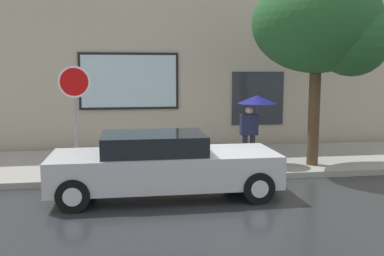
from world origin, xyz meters
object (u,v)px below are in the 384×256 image
Objects in this scene: parked_car at (163,165)px; stop_sign at (75,98)px; street_tree at (324,27)px; pedestrian_with_umbrella at (255,109)px; fire_hydrant at (171,157)px.

stop_sign reaches higher than parked_car.
street_tree is 6.48m from stop_sign.
street_tree reaches higher than pedestrian_with_umbrella.
parked_car is 2.55× the size of pedestrian_with_umbrella.
street_tree is at bearing -0.24° from stop_sign.
fire_hydrant is 0.42× the size of pedestrian_with_umbrella.
fire_hydrant is at bearing -164.76° from pedestrian_with_umbrella.
parked_car is at bearing -101.66° from fire_hydrant.
pedestrian_with_umbrella is (2.63, 2.14, 0.96)m from parked_car.
fire_hydrant is at bearing 78.34° from parked_car.
pedestrian_with_umbrella is 2.71m from street_tree.
street_tree is (1.66, -0.44, 2.09)m from pedestrian_with_umbrella.
fire_hydrant is 0.29× the size of stop_sign.
pedestrian_with_umbrella is at bearing 165.20° from street_tree.
parked_car is 1.55m from fire_hydrant.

